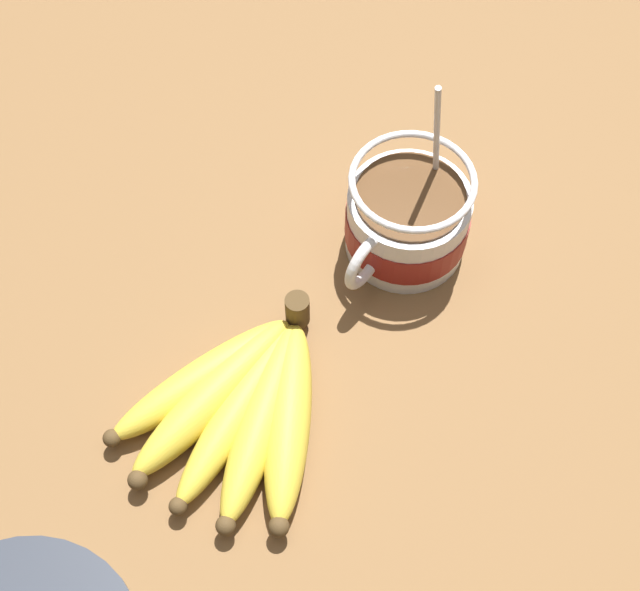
% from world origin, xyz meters
% --- Properties ---
extents(table, '(1.32, 1.32, 0.03)m').
position_xyz_m(table, '(0.00, 0.00, 0.01)').
color(table, brown).
rests_on(table, ground).
extents(coffee_mug, '(0.14, 0.11, 0.18)m').
position_xyz_m(coffee_mug, '(-0.03, 0.03, 0.07)').
color(coffee_mug, silver).
rests_on(coffee_mug, table).
extents(banana_bunch, '(0.20, 0.17, 0.04)m').
position_xyz_m(banana_bunch, '(0.18, 0.02, 0.04)').
color(banana_bunch, '#4C381E').
rests_on(banana_bunch, table).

